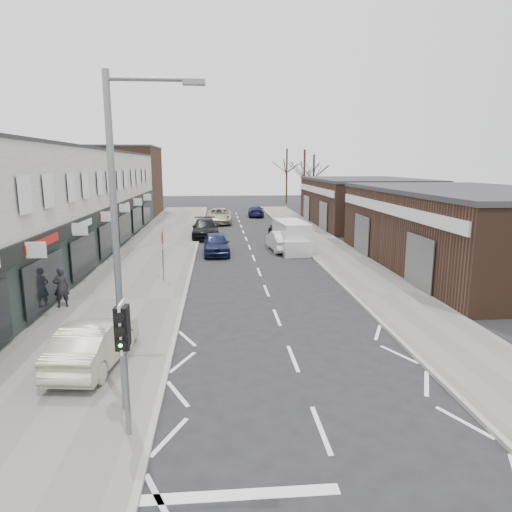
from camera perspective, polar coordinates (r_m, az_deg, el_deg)
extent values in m
plane|color=black|center=(13.22, 6.11, -16.13)|extent=(160.00, 160.00, 0.00)
cube|color=slate|center=(34.32, -12.15, 1.00)|extent=(5.50, 64.00, 0.12)
cube|color=slate|center=(34.98, 8.61, 1.32)|extent=(3.50, 64.00, 0.12)
cube|color=silver|center=(33.05, -24.70, 5.94)|extent=(8.00, 41.00, 7.10)
cube|color=#4A2D1F|center=(57.63, -16.19, 8.86)|extent=(8.00, 10.00, 8.00)
cube|color=#3D261C|center=(29.74, 25.17, 2.88)|extent=(10.00, 18.00, 4.50)
cube|color=#3D261C|center=(48.00, 13.28, 6.49)|extent=(10.00, 16.00, 4.50)
cylinder|color=slate|center=(10.70, -16.01, -13.78)|extent=(0.12, 0.12, 3.00)
cube|color=silver|center=(10.30, -16.33, -8.48)|extent=(0.05, 0.55, 1.10)
cube|color=black|center=(10.19, -16.46, -8.71)|extent=(0.28, 0.22, 0.95)
sphere|color=#0CE533|center=(10.19, -16.50, -10.52)|extent=(0.18, 0.18, 0.18)
cube|color=black|center=(10.42, -16.20, -8.26)|extent=(0.26, 0.20, 0.90)
cylinder|color=slate|center=(11.13, -17.06, 0.69)|extent=(0.16, 0.16, 8.00)
cylinder|color=slate|center=(10.95, -13.37, 20.71)|extent=(1.80, 0.10, 0.10)
cube|color=slate|center=(10.85, -7.77, 20.72)|extent=(0.50, 0.22, 0.12)
cylinder|color=slate|center=(24.14, -11.56, -0.13)|extent=(0.07, 0.07, 2.50)
cube|color=white|center=(24.02, -11.50, 1.27)|extent=(0.04, 0.45, 0.25)
cube|color=silver|center=(33.11, 4.42, 2.56)|extent=(2.24, 4.68, 2.07)
cube|color=silver|center=(30.60, 5.20, 0.88)|extent=(1.89, 0.94, 1.09)
cylinder|color=black|center=(31.55, 3.35, 0.87)|extent=(0.22, 0.69, 0.69)
cylinder|color=black|center=(31.83, 6.36, 0.91)|extent=(0.22, 0.69, 0.69)
cylinder|color=black|center=(34.65, 2.61, 1.82)|extent=(0.22, 0.69, 0.69)
cylinder|color=black|center=(34.91, 5.36, 1.86)|extent=(0.22, 0.69, 0.69)
imported|color=#B8AB93|center=(14.81, -19.56, -10.16)|extent=(1.98, 4.38, 1.39)
imported|color=black|center=(21.01, -23.17, -3.62)|extent=(0.72, 0.58, 1.73)
imported|color=#121939|center=(31.43, -4.99, 1.53)|extent=(1.90, 4.40, 1.48)
imported|color=black|center=(38.74, -6.37, 3.43)|extent=(2.30, 5.42, 1.56)
imported|color=#B1A58D|center=(48.03, -4.65, 5.00)|extent=(2.75, 5.73, 1.58)
imported|color=silver|center=(32.71, 3.21, 1.93)|extent=(1.85, 4.52, 1.46)
imported|color=black|center=(38.97, 3.07, 3.41)|extent=(1.80, 4.16, 1.40)
imported|color=#141740|center=(54.38, -0.02, 5.63)|extent=(2.01, 4.52, 1.29)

